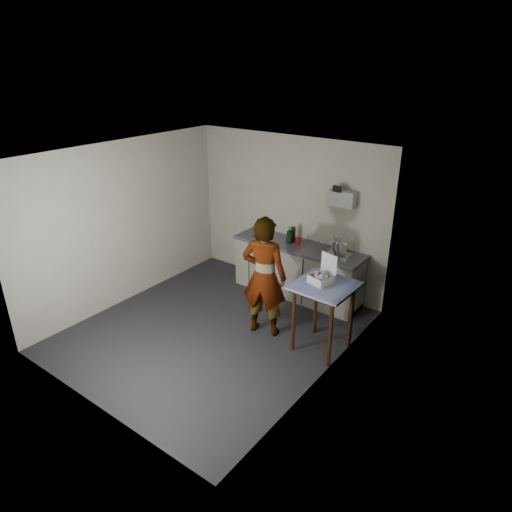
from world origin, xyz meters
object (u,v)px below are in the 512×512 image
Objects in this scene: standing_man at (264,277)px; paper_towel at (257,229)px; side_table at (324,293)px; bakery_box at (322,276)px; dish_rack at (339,251)px; soda_can at (298,241)px; dark_bottle at (293,234)px; kitchen_counter at (297,272)px; soap_bottle at (289,235)px.

paper_towel is at bearing -65.80° from standing_man.
side_table is 0.23m from bakery_box.
bakery_box is (0.33, -1.14, 0.11)m from dish_rack.
soda_can is 0.17m from dark_bottle.
side_table is 2.72× the size of dish_rack.
bakery_box reaches higher than kitchen_counter.
dark_bottle is 0.87m from dish_rack.
soda_can is (-0.22, 1.26, 0.08)m from standing_man.
soap_bottle is at bearing 152.32° from bakery_box.
soap_bottle reaches higher than side_table.
bakery_box is (1.20, -1.07, 0.03)m from soap_bottle.
soap_bottle is at bearing 140.68° from side_table.
kitchen_counter is at bearing -176.40° from dish_rack.
dish_rack is at bearing 2.97° from soda_can.
soda_can is at bearing -95.85° from standing_man.
soda_can is at bearing -26.18° from dark_bottle.
standing_man reaches higher than dark_bottle.
kitchen_counter is 7.92× the size of soap_bottle.
standing_man is 1.28m from soda_can.
dark_bottle is 0.68× the size of bakery_box.
soap_bottle reaches higher than paper_towel.
kitchen_counter is 1.00m from paper_towel.
dark_bottle is 1.68m from bakery_box.
dark_bottle reaches higher than soda_can.
soda_can is 0.72m from dish_rack.
standing_man reaches higher than dish_rack.
side_table is at bearing -29.62° from paper_towel.
soda_can reaches higher than kitchen_counter.
soap_bottle reaches higher than soda_can.
dark_bottle is at bearing 12.33° from paper_towel.
bakery_box is at bearing -41.88° from soap_bottle.
side_table is 1.69m from soap_bottle.
paper_towel reaches higher than side_table.
soda_can is 0.51× the size of paper_towel.
bakery_box is at bearing -44.76° from dark_bottle.
side_table is at bearing -45.79° from soda_can.
kitchen_counter is 0.55m from soda_can.
standing_man reaches higher than soap_bottle.
standing_man is 1.56m from paper_towel.
dish_rack is at bearing 3.95° from paper_towel.
dark_bottle reaches higher than side_table.
paper_towel is at bearing -176.05° from dish_rack.
side_table reaches higher than kitchen_counter.
soap_bottle is (-0.37, 1.23, 0.16)m from standing_man.
dark_bottle is (-1.26, 1.21, 0.17)m from side_table.
dish_rack is at bearing 120.07° from bakery_box.
paper_towel is at bearing -175.73° from kitchen_counter.
paper_towel is (-1.00, 1.20, 0.14)m from standing_man.
side_table is 2.18m from paper_towel.
soap_bottle is 0.75× the size of bakery_box.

